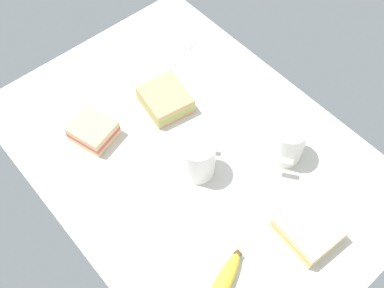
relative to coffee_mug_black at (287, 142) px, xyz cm
name	(u,v)px	position (x,y,z in cm)	size (l,w,h in cm)	color
tabletop	(192,153)	(14.06, 15.01, -6.17)	(90.00, 64.00, 2.00)	beige
coffee_mug_black	(287,142)	(0.00, 0.00, 0.00)	(8.68, 9.60, 10.06)	white
coffee_mug_milky	(197,157)	(9.72, 17.29, 0.03)	(8.64, 9.67, 10.12)	white
sandwich_main	(165,100)	(28.17, 11.20, -2.97)	(12.49, 11.58, 4.40)	tan
sandwich_side	(308,229)	(-16.00, 10.36, -2.97)	(11.92, 10.86, 4.40)	beige
sandwich_extra	(93,131)	(31.86, 29.32, -2.97)	(11.11, 10.49, 4.40)	#DBB77A
paper_napkin	(157,47)	(44.83, 0.78, -5.02)	(15.37, 15.37, 0.30)	white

